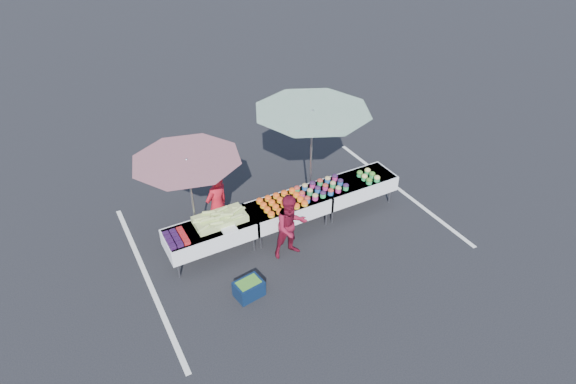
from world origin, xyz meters
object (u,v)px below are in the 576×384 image
vendor (217,205)px  umbrella_right (312,120)px  customer (291,226)px  table_right (356,185)px  table_center (288,208)px  storage_bin (249,288)px  table_left (210,233)px  umbrella_left (188,168)px

vendor → umbrella_right: 2.70m
vendor → customer: size_ratio=1.09×
umbrella_right → vendor: bearing=176.1°
table_right → vendor: vendor is taller
table_center → storage_bin: 2.17m
table_right → vendor: (-3.21, 0.55, 0.21)m
table_right → vendor: 3.27m
table_left → umbrella_right: (2.60, 0.40, 1.75)m
customer → storage_bin: bearing=-149.9°
table_right → customer: 2.28m
table_center → umbrella_right: (0.80, 0.40, 1.75)m
umbrella_right → table_right: bearing=-21.8°
table_right → table_left: bearing=180.0°
umbrella_left → storage_bin: size_ratio=4.25×
table_right → umbrella_left: (-3.77, 0.40, 1.40)m
table_right → umbrella_left: size_ratio=0.77×
table_center → umbrella_right: umbrella_right is taller
table_center → table_right: size_ratio=1.00×
umbrella_right → storage_bin: umbrella_right is taller
table_right → umbrella_right: (-1.00, 0.40, 1.75)m
customer → umbrella_right: bearing=48.0°
storage_bin → table_right: bearing=14.3°
vendor → umbrella_right: umbrella_right is taller
vendor → table_right: bearing=147.8°
table_left → umbrella_left: (-0.17, 0.40, 1.40)m
table_right → umbrella_left: bearing=173.9°
vendor → table_left: bearing=32.2°
table_right → vendor: size_ratio=1.17×
table_center → umbrella_right: size_ratio=0.71×
umbrella_right → table_left: bearing=-171.3°
umbrella_right → umbrella_left: bearing=-180.0°
table_left → customer: (1.45, -0.75, 0.14)m
table_left → umbrella_right: bearing=8.7°
customer → umbrella_left: bearing=147.6°
umbrella_left → umbrella_right: bearing=0.0°
customer → umbrella_left: 2.35m
table_center → customer: (-0.35, -0.75, 0.14)m
table_center → umbrella_left: size_ratio=0.77×
umbrella_right → storage_bin: (-2.41, -1.80, -2.15)m
umbrella_left → storage_bin: bearing=-78.8°
table_center → storage_bin: bearing=-139.1°
table_center → vendor: 1.53m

